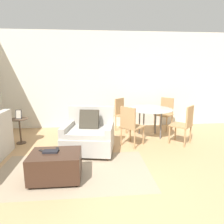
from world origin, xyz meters
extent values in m
plane|color=tan|center=(0.00, 0.00, 0.00)|extent=(20.00, 20.00, 0.00)
cube|color=silver|center=(0.00, 3.57, 1.38)|extent=(12.00, 0.06, 2.75)
cube|color=gray|center=(-0.76, 0.80, 0.00)|extent=(2.55, 1.46, 0.00)
cube|color=brown|center=(-0.76, 0.36, 0.00)|extent=(2.50, 0.05, 0.00)
cube|color=brown|center=(-0.76, 0.66, 0.00)|extent=(2.50, 0.05, 0.00)
cube|color=brown|center=(-0.76, 0.95, 0.00)|extent=(2.50, 0.05, 0.00)
cube|color=brown|center=(-0.76, 1.24, 0.00)|extent=(2.50, 0.05, 0.00)
cube|color=#B2ADA3|center=(-0.52, 1.62, 0.23)|extent=(1.13, 1.03, 0.33)
cube|color=#B2ADA3|center=(-0.52, 1.58, 0.44)|extent=(0.87, 0.87, 0.10)
cube|color=#B2ADA3|center=(-0.45, 1.99, 0.65)|extent=(1.00, 0.29, 0.51)
cube|color=#B2ADA3|center=(-0.95, 1.69, 0.49)|extent=(0.26, 0.81, 0.20)
cube|color=#B2ADA3|center=(-0.09, 1.54, 0.49)|extent=(0.26, 0.81, 0.20)
cylinder|color=brown|center=(-0.99, 1.34, 0.03)|extent=(0.05, 0.05, 0.06)
cylinder|color=brown|center=(-0.17, 1.19, 0.03)|extent=(0.05, 0.05, 0.06)
cylinder|color=brown|center=(-0.86, 2.04, 0.03)|extent=(0.05, 0.05, 0.06)
cylinder|color=brown|center=(-0.05, 1.90, 0.03)|extent=(0.05, 0.05, 0.06)
cube|color=#383328|center=(-0.50, 1.72, 0.67)|extent=(0.43, 0.28, 0.41)
cube|color=#382319|center=(-1.00, 0.59, 0.24)|extent=(0.76, 0.56, 0.40)
cylinder|color=black|center=(-1.33, 0.36, 0.02)|extent=(0.04, 0.04, 0.04)
cylinder|color=black|center=(-0.67, 0.36, 0.02)|extent=(0.04, 0.04, 0.04)
cylinder|color=black|center=(-1.33, 0.82, 0.02)|extent=(0.04, 0.04, 0.04)
cylinder|color=black|center=(-0.67, 0.82, 0.02)|extent=(0.04, 0.04, 0.04)
cube|color=black|center=(-1.07, 0.62, 0.45)|extent=(0.23, 0.14, 0.03)
cube|color=black|center=(-0.99, 0.74, 0.44)|extent=(0.08, 0.16, 0.01)
cube|color=black|center=(-1.20, 0.67, 0.44)|extent=(0.14, 0.13, 0.01)
cylinder|color=#4C3828|center=(-2.10, 2.27, 0.58)|extent=(0.39, 0.39, 0.02)
cylinder|color=#4C3828|center=(-2.10, 2.27, 0.30)|extent=(0.04, 0.04, 0.56)
cylinder|color=#4C3828|center=(-2.10, 2.27, 0.01)|extent=(0.22, 0.22, 0.02)
cube|color=black|center=(-2.10, 2.27, 0.69)|extent=(0.13, 0.05, 0.20)
cube|color=#B2A893|center=(-2.10, 2.27, 0.69)|extent=(0.10, 0.04, 0.18)
cube|color=black|center=(-2.10, 2.30, 0.64)|extent=(0.02, 0.04, 0.10)
cylinder|color=#99A8AD|center=(1.02, 2.49, 0.71)|extent=(1.12, 1.12, 0.01)
cylinder|color=#59595B|center=(0.80, 2.27, 0.35)|extent=(0.04, 0.04, 0.71)
cylinder|color=#59595B|center=(1.23, 2.27, 0.35)|extent=(0.04, 0.04, 0.71)
cylinder|color=#59595B|center=(0.80, 2.71, 0.35)|extent=(0.04, 0.04, 0.71)
cylinder|color=#59595B|center=(1.23, 2.71, 0.35)|extent=(0.04, 0.04, 0.71)
cube|color=tan|center=(0.46, 1.93, 0.43)|extent=(0.59, 0.59, 0.03)
cube|color=tan|center=(0.32, 1.80, 0.68)|extent=(0.29, 0.29, 0.45)
cylinder|color=tan|center=(0.71, 1.93, 0.21)|extent=(0.03, 0.03, 0.42)
cylinder|color=tan|center=(0.46, 2.19, 0.21)|extent=(0.03, 0.03, 0.42)
cylinder|color=tan|center=(0.46, 1.68, 0.21)|extent=(0.03, 0.03, 0.42)
cylinder|color=tan|center=(0.20, 1.93, 0.21)|extent=(0.03, 0.03, 0.42)
cube|color=tan|center=(1.58, 1.93, 0.43)|extent=(0.59, 0.59, 0.03)
cube|color=tan|center=(1.71, 1.80, 0.68)|extent=(0.29, 0.29, 0.45)
cylinder|color=tan|center=(1.58, 2.19, 0.21)|extent=(0.03, 0.03, 0.42)
cylinder|color=tan|center=(1.32, 1.93, 0.21)|extent=(0.03, 0.03, 0.42)
cylinder|color=tan|center=(1.83, 1.93, 0.21)|extent=(0.03, 0.03, 0.42)
cylinder|color=tan|center=(1.58, 1.68, 0.21)|extent=(0.03, 0.03, 0.42)
cube|color=tan|center=(0.46, 3.05, 0.43)|extent=(0.59, 0.59, 0.03)
cube|color=tan|center=(0.32, 3.18, 0.68)|extent=(0.29, 0.29, 0.45)
cylinder|color=tan|center=(0.46, 2.80, 0.21)|extent=(0.03, 0.03, 0.42)
cylinder|color=tan|center=(0.71, 3.05, 0.21)|extent=(0.03, 0.03, 0.42)
cylinder|color=tan|center=(0.20, 3.05, 0.21)|extent=(0.03, 0.03, 0.42)
cylinder|color=tan|center=(0.46, 3.30, 0.21)|extent=(0.03, 0.03, 0.42)
cube|color=tan|center=(1.58, 3.05, 0.43)|extent=(0.59, 0.59, 0.03)
cube|color=tan|center=(1.71, 3.18, 0.68)|extent=(0.29, 0.29, 0.45)
cylinder|color=tan|center=(1.32, 3.05, 0.21)|extent=(0.03, 0.03, 0.42)
cylinder|color=tan|center=(1.58, 2.80, 0.21)|extent=(0.03, 0.03, 0.42)
cylinder|color=tan|center=(1.58, 3.30, 0.21)|extent=(0.03, 0.03, 0.42)
cylinder|color=tan|center=(1.83, 3.05, 0.21)|extent=(0.03, 0.03, 0.42)
camera|label=1|loc=(-0.40, -2.31, 1.67)|focal=32.00mm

